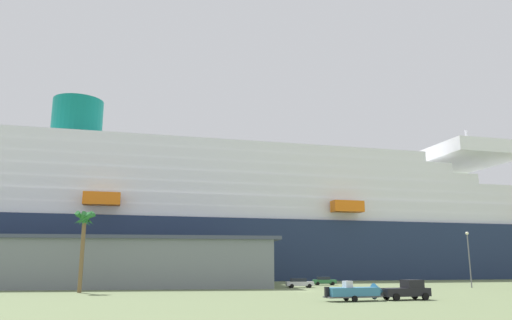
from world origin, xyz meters
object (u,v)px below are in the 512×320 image
(street_lamp, at_px, (469,252))
(parked_car_green_wagon, at_px, (324,281))
(palm_tree, at_px, (84,226))
(parked_car_silver_sedan, at_px, (299,283))
(parked_car_red_hatchback, at_px, (97,284))
(small_boat_on_trailer, at_px, (358,292))
(pickup_truck, at_px, (407,290))
(cruise_ship, at_px, (231,225))

(street_lamp, xyz_separation_m, parked_car_green_wagon, (-21.27, 15.38, -5.22))
(palm_tree, bearing_deg, parked_car_silver_sedan, 14.94)
(parked_car_silver_sedan, height_order, parked_car_red_hatchback, same)
(small_boat_on_trailer, relative_size, parked_car_green_wagon, 1.73)
(palm_tree, xyz_separation_m, parked_car_red_hatchback, (1.22, 8.80, -8.51))
(small_boat_on_trailer, distance_m, parked_car_green_wagon, 42.42)
(pickup_truck, bearing_deg, cruise_ship, 96.58)
(palm_tree, bearing_deg, small_boat_on_trailer, -34.57)
(cruise_ship, xyz_separation_m, street_lamp, (34.18, -55.74, -8.47))
(pickup_truck, distance_m, parked_car_silver_sedan, 31.18)
(cruise_ship, height_order, street_lamp, cruise_ship)
(small_boat_on_trailer, bearing_deg, cruise_ship, 92.24)
(parked_car_green_wagon, bearing_deg, small_boat_on_trailer, -103.23)
(cruise_ship, xyz_separation_m, parked_car_silver_sedan, (5.29, -49.97, -13.69))
(small_boat_on_trailer, height_order, palm_tree, palm_tree)
(small_boat_on_trailer, xyz_separation_m, parked_car_green_wagon, (9.71, 41.30, -0.13))
(parked_car_green_wagon, height_order, parked_car_red_hatchback, same)
(parked_car_green_wagon, relative_size, parked_car_red_hatchback, 1.02)
(parked_car_green_wagon, height_order, parked_car_silver_sedan, same)
(small_boat_on_trailer, relative_size, parked_car_silver_sedan, 1.68)
(cruise_ship, height_order, parked_car_red_hatchback, cruise_ship)
(parked_car_silver_sedan, bearing_deg, pickup_truck, -82.55)
(palm_tree, distance_m, street_lamp, 63.73)
(small_boat_on_trailer, distance_m, parked_car_red_hatchback, 44.25)
(pickup_truck, relative_size, small_boat_on_trailer, 0.73)
(small_boat_on_trailer, distance_m, parked_car_silver_sedan, 31.76)
(small_boat_on_trailer, xyz_separation_m, parked_car_red_hatchback, (-31.34, 31.24, -0.13))
(street_lamp, xyz_separation_m, parked_car_silver_sedan, (-28.89, 5.77, -5.22))
(street_lamp, relative_size, parked_car_red_hatchback, 2.11)
(small_boat_on_trailer, bearing_deg, parked_car_silver_sedan, 86.22)
(palm_tree, relative_size, parked_car_silver_sedan, 2.44)
(pickup_truck, bearing_deg, small_boat_on_trailer, -172.80)
(cruise_ship, relative_size, pickup_truck, 52.02)
(pickup_truck, relative_size, parked_car_red_hatchback, 1.29)
(cruise_ship, distance_m, parked_car_green_wagon, 44.53)
(parked_car_green_wagon, xyz_separation_m, parked_car_red_hatchback, (-41.05, -10.06, -0.00))
(cruise_ship, bearing_deg, pickup_truck, -83.42)
(palm_tree, xyz_separation_m, parked_car_silver_sedan, (34.65, 9.25, -8.51))
(cruise_ship, xyz_separation_m, parked_car_green_wagon, (12.91, -40.35, -13.69))
(cruise_ship, relative_size, street_lamp, 31.71)
(parked_car_red_hatchback, bearing_deg, street_lamp, -4.88)
(cruise_ship, relative_size, parked_car_silver_sedan, 63.57)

